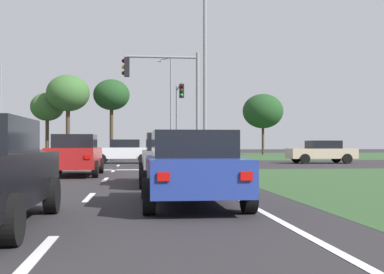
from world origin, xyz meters
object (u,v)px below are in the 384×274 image
(car_blue_eighth, at_px, (191,167))
(treeline_sixth, at_px, (263,111))
(treeline_third, at_px, (47,107))
(street_lamp_fourth, at_px, (170,101))
(treeline_fourth, at_px, (68,94))
(car_red_fourth, at_px, (76,155))
(street_lamp_second, at_px, (208,56))
(car_beige_near, at_px, (322,152))
(pedestrian_at_median, at_px, (82,145))
(traffic_signal_near_right, at_px, (171,90))
(treeline_fifth, at_px, (112,95))
(car_navy_fifth, at_px, (70,149))
(car_white_second, at_px, (123,151))
(traffic_signal_far_right, at_px, (179,108))
(car_grey_seventh, at_px, (173,158))

(car_blue_eighth, bearing_deg, treeline_sixth, 74.31)
(treeline_third, relative_size, treeline_sixth, 0.98)
(street_lamp_fourth, distance_m, treeline_fourth, 12.57)
(car_red_fourth, height_order, street_lamp_second, street_lamp_second)
(car_beige_near, xyz_separation_m, pedestrian_at_median, (-16.58, 10.74, 0.44))
(traffic_signal_near_right, xyz_separation_m, treeline_fifth, (-4.71, 35.79, 3.15))
(car_red_fourth, bearing_deg, car_navy_fifth, 97.66)
(car_white_second, distance_m, traffic_signal_far_right, 5.93)
(car_red_fourth, distance_m, treeline_fourth, 39.79)
(treeline_fourth, distance_m, treeline_sixth, 23.60)
(car_red_fourth, bearing_deg, treeline_fourth, 98.02)
(car_grey_seventh, bearing_deg, treeline_third, 104.29)
(treeline_third, xyz_separation_m, treeline_fourth, (2.64, -1.86, 1.45))
(street_lamp_second, height_order, street_lamp_fourth, street_lamp_second)
(car_white_second, bearing_deg, treeline_fifth, 4.44)
(treeline_fifth, distance_m, treeline_sixth, 18.66)
(car_grey_seventh, height_order, pedestrian_at_median, pedestrian_at_median)
(car_beige_near, distance_m, treeline_third, 37.09)
(car_white_second, height_order, treeline_third, treeline_third)
(street_lamp_fourth, bearing_deg, traffic_signal_far_right, -91.64)
(street_lamp_fourth, bearing_deg, car_red_fourth, -99.94)
(car_blue_eighth, relative_size, traffic_signal_near_right, 0.73)
(car_blue_eighth, xyz_separation_m, treeline_fifth, (-4.12, 50.74, 6.33))
(car_white_second, bearing_deg, street_lamp_second, -145.53)
(car_navy_fifth, height_order, treeline_third, treeline_third)
(traffic_signal_near_right, height_order, treeline_sixth, treeline_sixth)
(car_white_second, bearing_deg, street_lamp_fourth, -12.09)
(car_blue_eighth, distance_m, street_lamp_second, 17.57)
(car_beige_near, xyz_separation_m, car_white_second, (-12.93, 1.43, 0.03))
(pedestrian_at_median, relative_size, treeline_fourth, 0.19)
(street_lamp_fourth, relative_size, pedestrian_at_median, 6.05)
(car_white_second, height_order, car_grey_seventh, car_grey_seventh)
(car_white_second, relative_size, street_lamp_second, 0.39)
(treeline_fifth, bearing_deg, treeline_sixth, 2.13)
(car_blue_eighth, xyz_separation_m, treeline_sixth, (14.45, 51.43, 4.61))
(car_grey_seventh, height_order, treeline_sixth, treeline_sixth)
(car_navy_fifth, relative_size, car_blue_eighth, 1.05)
(car_white_second, height_order, car_blue_eighth, car_white_second)
(car_red_fourth, height_order, treeline_fourth, treeline_fourth)
(car_red_fourth, height_order, traffic_signal_far_right, traffic_signal_far_right)
(car_beige_near, height_order, car_grey_seventh, car_grey_seventh)
(car_blue_eighth, relative_size, traffic_signal_far_right, 0.75)
(traffic_signal_far_right, bearing_deg, street_lamp_second, -85.70)
(car_beige_near, relative_size, treeline_fourth, 0.48)
(street_lamp_fourth, distance_m, treeline_sixth, 14.16)
(car_navy_fifth, bearing_deg, car_beige_near, 130.19)
(treeline_fifth, bearing_deg, treeline_fourth, -161.68)
(treeline_third, height_order, treeline_fourth, treeline_fourth)
(car_red_fourth, height_order, car_navy_fifth, car_red_fourth)
(car_beige_near, distance_m, car_navy_fifth, 29.50)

